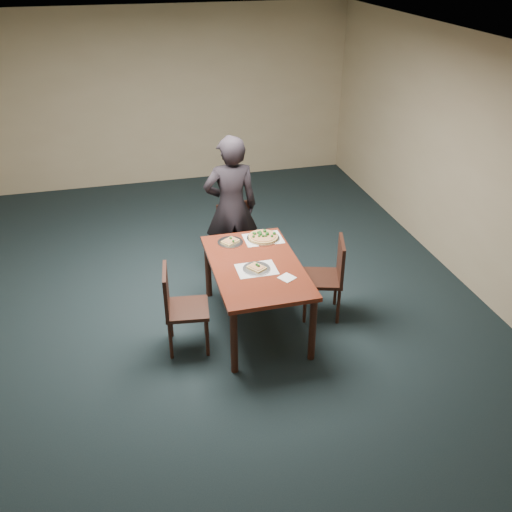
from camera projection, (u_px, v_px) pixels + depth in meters
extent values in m
plane|color=black|center=(217.00, 307.00, 6.47)|extent=(8.00, 8.00, 0.00)
plane|color=tan|center=(167.00, 98.00, 9.16)|extent=(6.00, 0.00, 6.00)
plane|color=tan|center=(474.00, 167.00, 6.43)|extent=(0.00, 8.00, 8.00)
plane|color=white|center=(207.00, 49.00, 5.09)|extent=(8.00, 8.00, 0.00)
cube|color=#521B10|center=(256.00, 266.00, 5.84)|extent=(0.90, 1.50, 0.04)
cylinder|color=black|center=(234.00, 342.00, 5.36)|extent=(0.07, 0.07, 0.70)
cylinder|color=black|center=(208.00, 269.00, 6.52)|extent=(0.07, 0.07, 0.70)
cylinder|color=black|center=(313.00, 330.00, 5.53)|extent=(0.07, 0.07, 0.70)
cylinder|color=black|center=(274.00, 261.00, 6.69)|extent=(0.07, 0.07, 0.70)
cube|color=black|center=(239.00, 244.00, 6.85)|extent=(0.47, 0.47, 0.04)
cylinder|color=black|center=(230.00, 270.00, 6.77)|extent=(0.04, 0.04, 0.43)
cylinder|color=black|center=(221.00, 256.00, 7.06)|extent=(0.04, 0.04, 0.43)
cylinder|color=black|center=(259.00, 265.00, 6.88)|extent=(0.04, 0.04, 0.43)
cylinder|color=black|center=(248.00, 251.00, 7.17)|extent=(0.04, 0.04, 0.43)
cube|color=black|center=(234.00, 219.00, 6.89)|extent=(0.42, 0.09, 0.44)
cube|color=black|center=(187.00, 309.00, 5.66)|extent=(0.47, 0.47, 0.04)
cylinder|color=black|center=(207.00, 338.00, 5.64)|extent=(0.04, 0.04, 0.43)
cylinder|color=black|center=(171.00, 341.00, 5.60)|extent=(0.04, 0.04, 0.43)
cylinder|color=black|center=(205.00, 317.00, 5.95)|extent=(0.04, 0.04, 0.43)
cylinder|color=black|center=(171.00, 319.00, 5.91)|extent=(0.04, 0.04, 0.43)
cube|color=black|center=(166.00, 290.00, 5.52)|extent=(0.09, 0.42, 0.44)
cube|color=black|center=(322.00, 279.00, 6.16)|extent=(0.52, 0.52, 0.04)
cylinder|color=black|center=(304.00, 287.00, 6.44)|extent=(0.04, 0.04, 0.43)
cylinder|color=black|center=(336.00, 288.00, 6.43)|extent=(0.04, 0.04, 0.43)
cylinder|color=black|center=(305.00, 306.00, 6.13)|extent=(0.04, 0.04, 0.43)
cylinder|color=black|center=(338.00, 306.00, 6.11)|extent=(0.04, 0.04, 0.43)
cube|color=black|center=(341.00, 260.00, 6.04)|extent=(0.15, 0.41, 0.44)
imported|color=black|center=(231.00, 207.00, 6.73)|extent=(0.65, 0.43, 1.76)
cube|color=white|center=(263.00, 239.00, 6.32)|extent=(0.42, 0.32, 0.00)
cube|color=white|center=(256.00, 269.00, 5.74)|extent=(0.40, 0.30, 0.00)
cylinder|color=silver|center=(263.00, 238.00, 6.32)|extent=(0.36, 0.36, 0.01)
cylinder|color=tan|center=(263.00, 237.00, 6.31)|extent=(0.33, 0.33, 0.02)
cylinder|color=#D4B56F|center=(263.00, 236.00, 6.30)|extent=(0.29, 0.29, 0.01)
sphere|color=#144315|center=(260.00, 234.00, 6.30)|extent=(0.04, 0.04, 0.04)
sphere|color=#144315|center=(254.00, 233.00, 6.33)|extent=(0.03, 0.03, 0.03)
sphere|color=#144315|center=(259.00, 236.00, 6.27)|extent=(0.03, 0.03, 0.03)
sphere|color=#144315|center=(263.00, 236.00, 6.27)|extent=(0.03, 0.03, 0.03)
sphere|color=#144315|center=(274.00, 233.00, 6.32)|extent=(0.04, 0.04, 0.04)
sphere|color=#144315|center=(266.00, 236.00, 6.27)|extent=(0.03, 0.03, 0.03)
sphere|color=#144315|center=(260.00, 232.00, 6.35)|extent=(0.03, 0.03, 0.03)
sphere|color=#144315|center=(261.00, 234.00, 6.30)|extent=(0.03, 0.03, 0.03)
sphere|color=#144315|center=(258.00, 233.00, 6.34)|extent=(0.03, 0.03, 0.03)
sphere|color=#144315|center=(272.00, 236.00, 6.27)|extent=(0.03, 0.03, 0.03)
sphere|color=#144315|center=(265.00, 231.00, 6.37)|extent=(0.04, 0.04, 0.04)
sphere|color=#144315|center=(267.00, 234.00, 6.31)|extent=(0.04, 0.04, 0.04)
sphere|color=#144315|center=(255.00, 234.00, 6.32)|extent=(0.03, 0.03, 0.03)
sphere|color=#144315|center=(261.00, 233.00, 6.33)|extent=(0.03, 0.03, 0.03)
sphere|color=#144315|center=(254.00, 236.00, 6.26)|extent=(0.03, 0.03, 0.03)
cylinder|color=silver|center=(256.00, 269.00, 5.74)|extent=(0.28, 0.28, 0.01)
cube|color=tan|center=(256.00, 268.00, 5.74)|extent=(0.20, 0.21, 0.02)
cube|color=#D4B56F|center=(256.00, 267.00, 5.73)|extent=(0.16, 0.17, 0.01)
sphere|color=#144315|center=(257.00, 264.00, 5.74)|extent=(0.03, 0.03, 0.03)
sphere|color=#144315|center=(258.00, 266.00, 5.72)|extent=(0.03, 0.03, 0.03)
cylinder|color=silver|center=(230.00, 242.00, 6.24)|extent=(0.28, 0.28, 0.01)
cube|color=tan|center=(230.00, 241.00, 6.23)|extent=(0.21, 0.20, 0.02)
cube|color=#D4B56F|center=(230.00, 240.00, 6.23)|extent=(0.17, 0.16, 0.01)
sphere|color=#144315|center=(233.00, 241.00, 6.19)|extent=(0.03, 0.03, 0.03)
sphere|color=#144315|center=(231.00, 238.00, 6.25)|extent=(0.03, 0.03, 0.03)
cube|color=white|center=(287.00, 278.00, 5.60)|extent=(0.19, 0.19, 0.01)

